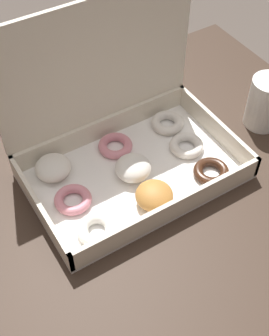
{
  "coord_description": "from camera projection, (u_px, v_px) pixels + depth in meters",
  "views": [
    {
      "loc": [
        -0.26,
        -0.43,
        1.43
      ],
      "look_at": [
        0.04,
        0.05,
        0.78
      ],
      "focal_mm": 50.0,
      "sensor_mm": 36.0,
      "label": 1
    }
  ],
  "objects": [
    {
      "name": "coffee_mug",
      "position": [
        266.0,
        102.0,
        0.93
      ],
      "size": [
        0.07,
        0.07,
        0.11
      ],
      "color": "white",
      "rests_on": "dining_table"
    },
    {
      "name": "dining_table",
      "position": [
        133.0,
        241.0,
        0.93
      ],
      "size": [
        0.98,
        0.77,
        0.76
      ],
      "color": "#38281E",
      "rests_on": "ground_plane"
    },
    {
      "name": "donut_box",
      "position": [
        122.0,
        143.0,
        0.85
      ],
      "size": [
        0.39,
        0.25,
        0.3
      ],
      "color": "white",
      "rests_on": "dining_table"
    }
  ]
}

